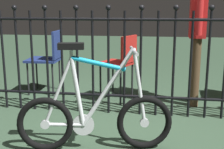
{
  "coord_description": "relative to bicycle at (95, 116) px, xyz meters",
  "views": [
    {
      "loc": [
        0.33,
        -2.51,
        1.16
      ],
      "look_at": [
        -0.08,
        0.2,
        0.55
      ],
      "focal_mm": 48.3,
      "sensor_mm": 36.0,
      "label": 1
    }
  ],
  "objects": [
    {
      "name": "bicycle",
      "position": [
        0.0,
        0.0,
        0.0
      ],
      "size": [
        1.26,
        0.41,
        0.89
      ],
      "color": "black",
      "rests_on": "ground"
    },
    {
      "name": "chair_red",
      "position": [
        0.06,
        1.36,
        0.23
      ],
      "size": [
        0.48,
        0.48,
        0.83
      ],
      "color": "black",
      "rests_on": "ground"
    },
    {
      "name": "person_visitor",
      "position": [
        0.95,
        1.38,
        0.68
      ],
      "size": [
        0.22,
        0.48,
        1.63
      ],
      "color": "#4C3823",
      "rests_on": "ground"
    },
    {
      "name": "iron_fence",
      "position": [
        0.1,
        0.91,
        0.33
      ],
      "size": [
        4.64,
        0.07,
        1.24
      ],
      "color": "black",
      "rests_on": "ground"
    },
    {
      "name": "ground_plane",
      "position": [
        0.15,
        0.23,
        -0.3
      ],
      "size": [
        20.0,
        20.0,
        0.0
      ],
      "primitive_type": "plane",
      "color": "#314733"
    },
    {
      "name": "chair_navy",
      "position": [
        -0.97,
        1.62,
        0.23
      ],
      "size": [
        0.45,
        0.44,
        0.86
      ],
      "color": "black",
      "rests_on": "ground"
    }
  ]
}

